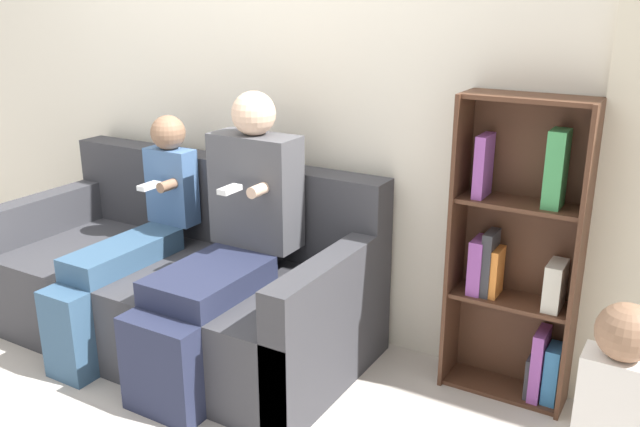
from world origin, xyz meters
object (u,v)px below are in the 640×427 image
couch (182,285)px  child_seated (130,238)px  toddler_standing (613,414)px  adult_seated (227,237)px  bookshelf (520,261)px

couch → child_seated: 0.35m
couch → toddler_standing: 2.05m
adult_seated → child_seated: bearing=-174.8°
couch → toddler_standing: bearing=-8.6°
toddler_standing → couch: bearing=171.4°
child_seated → bookshelf: (1.73, 0.50, 0.06)m
adult_seated → toddler_standing: (1.66, -0.21, -0.20)m
adult_seated → bookshelf: bearing=20.9°
child_seated → toddler_standing: 2.22m
child_seated → bookshelf: 1.80m
adult_seated → child_seated: adult_seated is taller
toddler_standing → child_seated: bearing=175.7°
couch → child_seated: bearing=-142.5°
couch → bookshelf: bookshelf is taller
couch → adult_seated: size_ratio=1.51×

